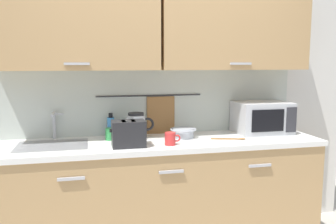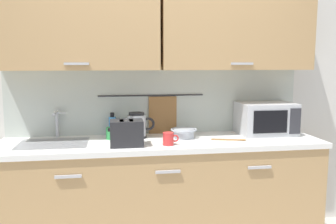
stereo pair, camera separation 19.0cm
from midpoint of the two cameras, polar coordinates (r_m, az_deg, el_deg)
counter_unit at (r=2.93m, az=-3.06°, el=-13.10°), size 2.53×0.64×0.90m
back_wall_assembly at (r=2.96m, az=-3.78°, el=8.24°), size 3.70×0.41×2.50m
sink_faucet at (r=2.98m, az=-19.63°, el=-1.47°), size 0.09×0.17×0.22m
microwave at (r=3.16m, az=13.22°, el=-0.86°), size 0.46×0.35×0.27m
electric_kettle at (r=2.88m, az=-6.96°, el=-2.24°), size 0.23×0.16×0.21m
dish_soap_bottle at (r=2.97m, az=-11.01°, el=-2.29°), size 0.06×0.06×0.20m
mug_near_sink at (r=2.86m, az=-11.07°, el=-3.50°), size 0.12×0.08×0.09m
mixing_bowl at (r=2.89m, az=0.59°, el=-3.30°), size 0.21×0.21×0.08m
toaster at (r=2.61m, az=-8.47°, el=-3.46°), size 0.26×0.17×0.19m
mug_by_kettle at (r=2.63m, az=-1.67°, el=-4.34°), size 0.12×0.08×0.09m
wooden_spoon at (r=2.86m, az=8.48°, el=-4.29°), size 0.27×0.10×0.01m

